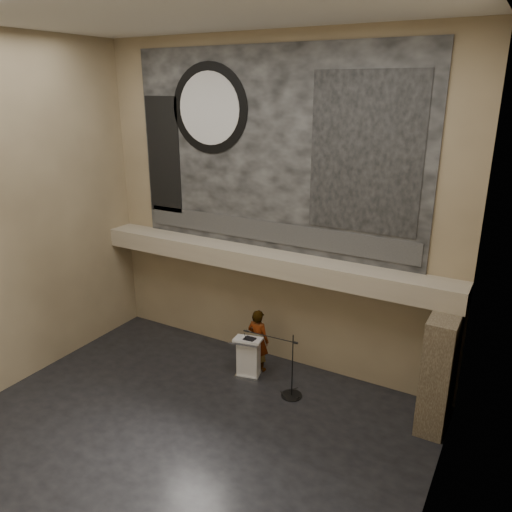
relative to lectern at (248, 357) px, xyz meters
The scene contains 20 objects.
floor 2.80m from the lectern, 90.62° to the right, with size 10.00×10.00×0.00m, color black.
ceiling 8.41m from the lectern, 90.62° to the right, with size 10.00×10.00×0.00m, color silver.
wall_back 3.90m from the lectern, 91.37° to the left, with size 10.00×0.02×8.50m, color #7A694D.
wall_left 6.82m from the lectern, 151.34° to the right, with size 0.02×8.00×8.50m, color #7A694D.
wall_right 6.78m from the lectern, 28.95° to the right, with size 0.02×8.00×8.50m, color #7A694D.
soffit 2.54m from the lectern, 92.02° to the left, with size 10.00×0.80×0.50m, color gray.
sprinkler_left 2.79m from the lectern, 153.85° to the left, with size 0.04×0.04×0.06m, color #B2893D.
sprinkler_right 2.94m from the lectern, 23.17° to the left, with size 0.04×0.04×0.06m, color #B2893D.
banner 5.29m from the lectern, 91.40° to the left, with size 8.00×0.05×5.00m, color black.
banner_text_strip 3.31m from the lectern, 91.45° to the left, with size 7.76×0.02×0.55m, color #303030.
banner_clock_rim 6.52m from the lectern, 147.18° to the left, with size 2.30×2.30×0.02m, color black.
banner_clock_face 6.52m from the lectern, 147.62° to the left, with size 1.84×1.84×0.02m, color silver.
banner_building_print 5.88m from the lectern, 26.47° to the left, with size 2.60×0.02×3.60m, color black.
banner_brick_print 6.05m from the lectern, 161.01° to the left, with size 1.10×0.02×3.20m, color black.
stone_pier 4.71m from the lectern, ahead, with size 0.60×1.40×2.70m, color #463A2B.
lectern is the anchor object (origin of this frame).
binder 0.57m from the lectern, 37.31° to the right, with size 0.29×0.23×0.04m, color black.
papers 0.56m from the lectern, 142.83° to the right, with size 0.22×0.31×0.01m, color silver.
speaker_person 0.52m from the lectern, 82.28° to the left, with size 0.63×0.42×1.74m, color silver.
mic_stand 1.40m from the lectern, 11.40° to the right, with size 1.59×0.52×1.68m.
Camera 1 is at (5.85, -7.12, 7.24)m, focal length 35.00 mm.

